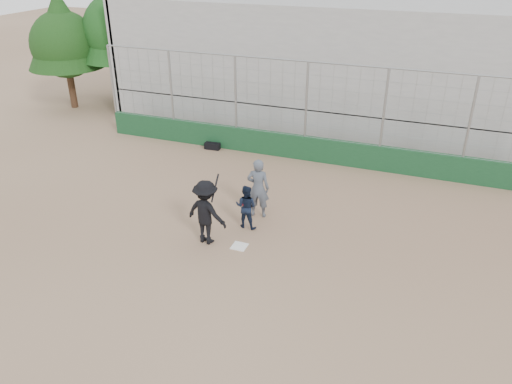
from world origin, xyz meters
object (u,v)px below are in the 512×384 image
(catcher_crouched, at_px, (246,213))
(equipment_bag, at_px, (212,146))
(umpire, at_px, (258,191))
(batter_at_plate, at_px, (206,212))

(catcher_crouched, distance_m, equipment_bag, 6.72)
(catcher_crouched, height_order, equipment_bag, catcher_crouched)
(umpire, relative_size, equipment_bag, 2.67)
(batter_at_plate, height_order, equipment_bag, batter_at_plate)
(umpire, bearing_deg, batter_at_plate, 58.03)
(batter_at_plate, distance_m, umpire, 2.19)
(umpire, distance_m, equipment_bag, 6.14)
(catcher_crouched, bearing_deg, umpire, 83.58)
(batter_at_plate, height_order, catcher_crouched, batter_at_plate)
(batter_at_plate, relative_size, umpire, 1.18)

